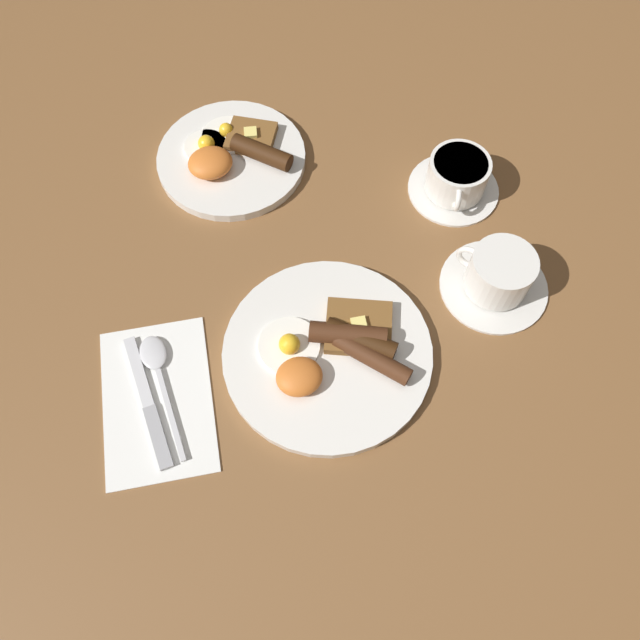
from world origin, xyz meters
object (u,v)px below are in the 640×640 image
at_px(teacup_near, 498,276).
at_px(teacup_far, 456,178).
at_px(spoon, 157,364).
at_px(breakfast_plate_far, 231,156).
at_px(knife, 150,408).
at_px(breakfast_plate_near, 330,351).

distance_m(teacup_near, teacup_far, 0.18).
xyz_separation_m(teacup_far, spoon, (-0.48, -0.19, -0.02)).
bearing_deg(spoon, teacup_near, -95.87).
bearing_deg(teacup_far, teacup_near, -90.31).
bearing_deg(breakfast_plate_far, knife, -114.48).
height_order(teacup_near, knife, teacup_near).
xyz_separation_m(breakfast_plate_far, spoon, (-0.16, -0.33, -0.00)).
bearing_deg(teacup_near, knife, -172.11).
relative_size(teacup_near, knife, 0.81).
distance_m(teacup_near, spoon, 0.48).
relative_size(breakfast_plate_far, teacup_near, 1.52).
bearing_deg(teacup_far, breakfast_plate_near, -138.27).
height_order(breakfast_plate_near, teacup_far, teacup_far).
xyz_separation_m(knife, spoon, (0.02, 0.06, 0.00)).
bearing_deg(breakfast_plate_far, teacup_near, -44.26).
relative_size(breakfast_plate_near, teacup_near, 1.83).
xyz_separation_m(teacup_near, spoon, (-0.48, -0.01, -0.02)).
relative_size(breakfast_plate_far, teacup_far, 1.67).
xyz_separation_m(breakfast_plate_far, knife, (-0.18, -0.38, -0.01)).
distance_m(breakfast_plate_near, teacup_near, 0.26).
bearing_deg(teacup_far, spoon, -158.72).
bearing_deg(spoon, teacup_far, -75.91).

